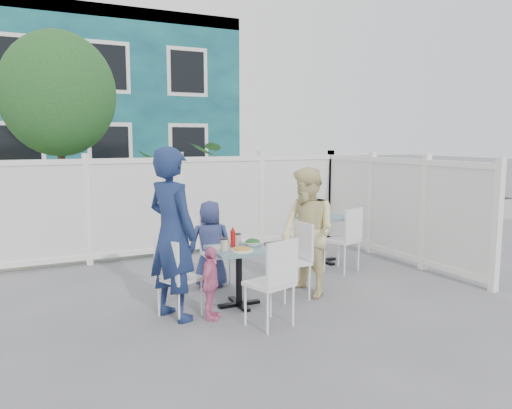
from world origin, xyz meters
name	(u,v)px	position (x,y,z in m)	size (l,w,h in m)	color
ground	(235,297)	(0.00, 0.00, 0.00)	(80.00, 80.00, 0.00)	slate
near_sidewalk	(154,240)	(0.00, 3.80, 0.01)	(24.00, 2.60, 0.01)	gray
street	(117,213)	(0.00, 7.50, 0.00)	(24.00, 5.00, 0.01)	black
far_sidewalk	(98,200)	(0.00, 10.60, 0.01)	(24.00, 1.60, 0.01)	gray
building	(65,107)	(-0.50, 14.00, 3.00)	(11.00, 6.00, 6.00)	#113D4E
fence_back	(181,208)	(0.10, 2.40, 0.78)	(5.86, 0.08, 1.60)	white
fence_right	(396,211)	(3.00, 0.60, 0.78)	(0.08, 3.66, 1.60)	white
tree	(58,94)	(-1.60, 3.30, 2.59)	(1.80, 1.62, 3.59)	#382316
utility_cabinet	(1,212)	(-2.54, 4.00, 0.67)	(0.72, 0.51, 1.33)	yellow
potted_shrub_a	(162,200)	(-0.02, 3.10, 0.84)	(0.95, 0.95, 1.69)	#14401C
potted_shrub_b	(239,192)	(1.40, 3.00, 0.91)	(1.64, 1.42, 1.83)	#14401C
main_table	(239,261)	(-0.07, -0.29, 0.52)	(0.66, 0.66, 0.67)	#416673
spare_table	(322,226)	(1.90, 1.00, 0.56)	(0.77, 0.77, 0.72)	#416673
chair_left	(174,272)	(-0.84, -0.35, 0.50)	(0.50, 0.50, 0.86)	white
chair_right	(296,254)	(0.67, -0.30, 0.53)	(0.40, 0.41, 0.91)	white
chair_back	(219,246)	(-0.02, 0.45, 0.55)	(0.45, 0.43, 0.94)	white
chair_near	(275,277)	(-0.03, -1.07, 0.53)	(0.51, 0.49, 0.91)	white
chair_spare	(347,235)	(1.89, 0.36, 0.54)	(0.54, 0.53, 0.93)	white
man	(172,234)	(-0.85, -0.34, 0.91)	(0.66, 0.44, 1.82)	navy
woman	(308,232)	(0.84, -0.30, 0.78)	(0.76, 0.59, 1.56)	#E6CB51
boy	(210,244)	(-0.10, 0.55, 0.56)	(0.55, 0.36, 1.12)	navy
toddler	(211,283)	(-0.52, -0.56, 0.39)	(0.46, 0.19, 0.78)	pink
plate_main	(242,250)	(-0.10, -0.44, 0.68)	(0.25, 0.25, 0.02)	white
plate_side	(219,247)	(-0.27, -0.20, 0.68)	(0.21, 0.21, 0.01)	white
salad_bowl	(253,243)	(0.12, -0.26, 0.70)	(0.23, 0.23, 0.06)	white
coffee_cup_a	(224,245)	(-0.27, -0.34, 0.73)	(0.08, 0.08, 0.13)	beige
coffee_cup_b	(238,239)	(0.01, -0.09, 0.73)	(0.08, 0.08, 0.11)	beige
ketchup_bottle	(233,239)	(-0.11, -0.21, 0.76)	(0.06, 0.06, 0.19)	#AD0F0D
salt_shaker	(224,241)	(-0.15, -0.05, 0.71)	(0.03, 0.03, 0.08)	white
pepper_shaker	(225,241)	(-0.14, -0.04, 0.71)	(0.03, 0.03, 0.07)	black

